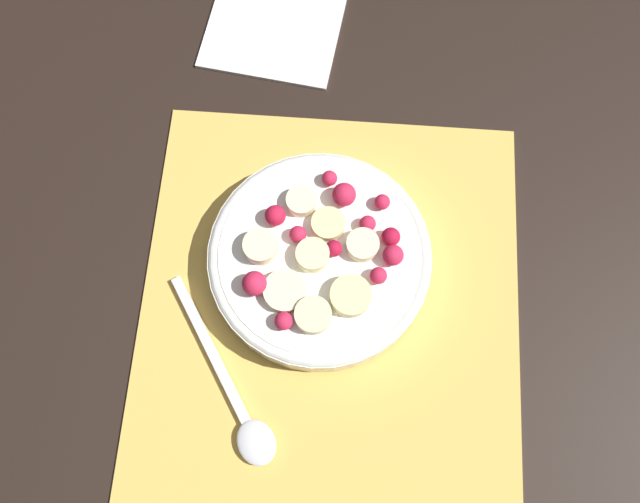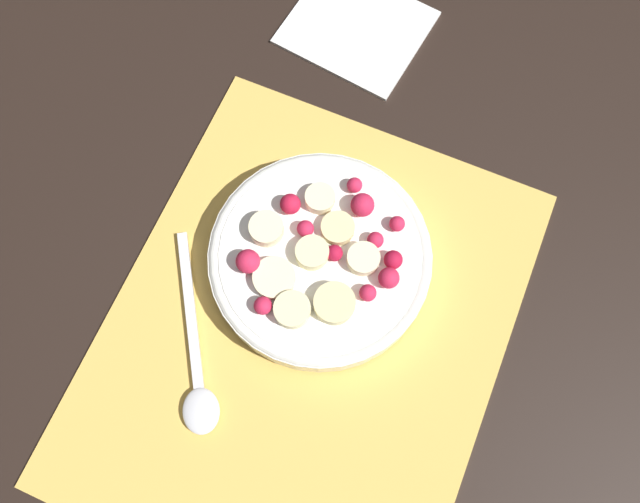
# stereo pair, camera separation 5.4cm
# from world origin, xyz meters

# --- Properties ---
(ground_plane) EXTENTS (3.00, 3.00, 0.00)m
(ground_plane) POSITION_xyz_m (0.00, 0.00, 0.00)
(ground_plane) COLOR black
(placemat) EXTENTS (0.43, 0.34, 0.01)m
(placemat) POSITION_xyz_m (0.00, 0.00, 0.00)
(placemat) COLOR #E0B251
(placemat) RESTS_ON ground_plane
(fruit_bowl) EXTENTS (0.20, 0.20, 0.05)m
(fruit_bowl) POSITION_xyz_m (0.06, 0.01, 0.03)
(fruit_bowl) COLOR silver
(fruit_bowl) RESTS_ON placemat
(spoon) EXTENTS (0.17, 0.12, 0.01)m
(spoon) POSITION_xyz_m (-0.07, 0.07, 0.01)
(spoon) COLOR silver
(spoon) RESTS_ON placemat
(napkin) EXTENTS (0.14, 0.15, 0.01)m
(napkin) POSITION_xyz_m (0.32, 0.08, 0.00)
(napkin) COLOR white
(napkin) RESTS_ON ground_plane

